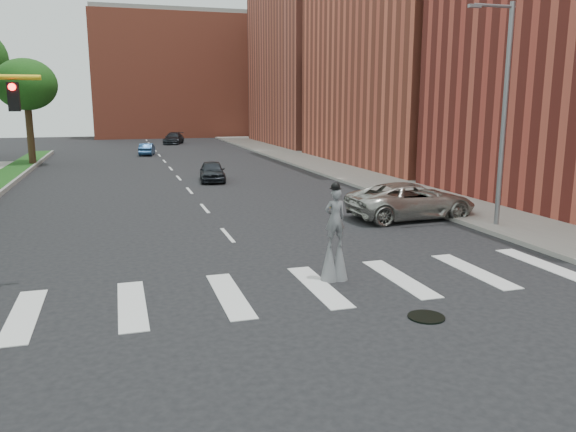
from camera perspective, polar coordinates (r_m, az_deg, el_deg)
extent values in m
plane|color=black|center=(14.88, -0.29, -8.81)|extent=(160.00, 160.00, 0.00)
cube|color=gray|center=(42.08, 6.33, 4.45)|extent=(5.00, 90.00, 0.18)
cylinder|color=black|center=(14.31, 13.87, -9.92)|extent=(0.90, 0.90, 0.04)
cube|color=#BC523B|center=(51.03, 14.70, 18.79)|extent=(16.00, 22.00, 24.00)
cube|color=#AD513F|center=(72.39, 4.34, 15.24)|extent=(16.00, 22.00, 20.00)
cube|color=#BC523B|center=(92.01, -10.96, 13.63)|extent=(26.00, 14.00, 18.00)
cylinder|color=slate|center=(24.51, 21.09, 9.16)|extent=(0.20, 0.20, 9.00)
cylinder|color=slate|center=(24.30, 20.28, 19.40)|extent=(1.80, 0.12, 0.12)
cube|color=slate|center=(23.78, 18.43, 19.59)|extent=(0.50, 0.18, 0.12)
cube|color=black|center=(16.58, -26.11, 10.81)|extent=(0.28, 0.18, 0.75)
cylinder|color=#FF0C0C|center=(16.48, -26.24, 11.68)|extent=(0.18, 0.06, 0.18)
cylinder|color=#2F2013|center=(16.69, 5.23, -4.78)|extent=(0.07, 0.07, 1.01)
cylinder|color=#2F2013|center=(16.56, 4.21, -4.89)|extent=(0.07, 0.07, 1.01)
cone|color=#5A5B5F|center=(16.65, 5.23, -4.37)|extent=(0.52, 0.52, 1.26)
cone|color=#5A5B5F|center=(16.53, 4.22, -4.47)|extent=(0.52, 0.52, 1.26)
imported|color=#5A5B5F|center=(16.30, 4.80, -0.22)|extent=(0.64, 0.43, 1.73)
sphere|color=black|center=(16.14, 4.85, 2.99)|extent=(0.26, 0.26, 0.26)
cylinder|color=black|center=(16.14, 4.85, 2.81)|extent=(0.34, 0.34, 0.02)
cube|color=yellow|center=(16.33, 4.63, 1.50)|extent=(0.22, 0.05, 0.10)
imported|color=#ACAAA3|center=(25.95, 12.41, 1.54)|extent=(5.94, 2.90, 1.62)
imported|color=black|center=(37.81, -7.71, 4.53)|extent=(2.03, 4.12, 1.35)
imported|color=navy|center=(58.19, -14.13, 6.59)|extent=(1.84, 3.75, 1.18)
imported|color=black|center=(73.45, -11.55, 7.74)|extent=(3.35, 5.29, 1.43)
cylinder|color=#2F2013|center=(50.93, -24.72, 7.63)|extent=(0.56, 0.56, 5.39)
ellipsoid|color=#123A11|center=(50.90, -25.09, 12.02)|extent=(4.85, 4.85, 4.13)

